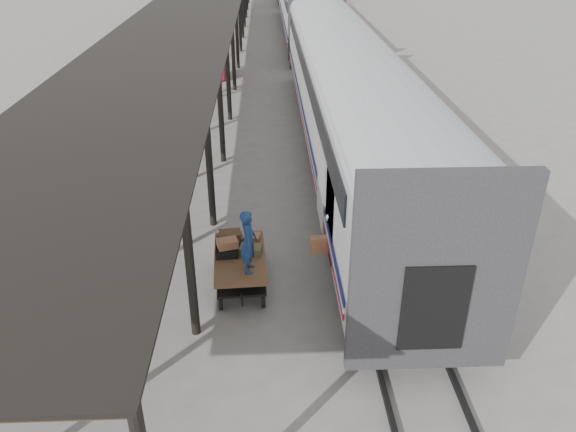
# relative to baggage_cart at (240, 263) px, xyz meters

# --- Properties ---
(ground) EXTENTS (160.00, 160.00, 0.00)m
(ground) POSITION_rel_baggage_cart_xyz_m (0.41, 0.18, -0.65)
(ground) COLOR slate
(ground) RESTS_ON ground
(rails) EXTENTS (1.54, 150.00, 0.12)m
(rails) POSITION_rel_baggage_cart_xyz_m (3.61, 34.18, -0.59)
(rails) COLOR black
(rails) RESTS_ON ground
(baggage_cart) EXTENTS (1.39, 2.47, 0.86)m
(baggage_cart) POSITION_rel_baggage_cart_xyz_m (0.00, 0.00, 0.00)
(baggage_cart) COLOR brown
(baggage_cart) RESTS_ON ground
(suitcase_stack) EXTENTS (1.19, 1.13, 0.43)m
(suitcase_stack) POSITION_rel_baggage_cart_xyz_m (-0.13, 0.32, 0.38)
(suitcase_stack) COLOR #38383B
(suitcase_stack) RESTS_ON baggage_cart
(luggage_tug) EXTENTS (0.88, 1.40, 1.22)m
(luggage_tug) POSITION_rel_baggage_cart_xyz_m (-1.98, 20.56, -0.09)
(luggage_tug) COLOR maroon
(luggage_tug) RESTS_ON ground
(porter) EXTENTS (0.39, 0.57, 1.55)m
(porter) POSITION_rel_baggage_cart_xyz_m (0.25, -0.65, 0.98)
(porter) COLOR navy
(porter) RESTS_ON baggage_cart
(pedestrian) EXTENTS (0.95, 0.63, 1.50)m
(pedestrian) POSITION_rel_baggage_cart_xyz_m (-1.96, 17.52, 0.10)
(pedestrian) COLOR black
(pedestrian) RESTS_ON ground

